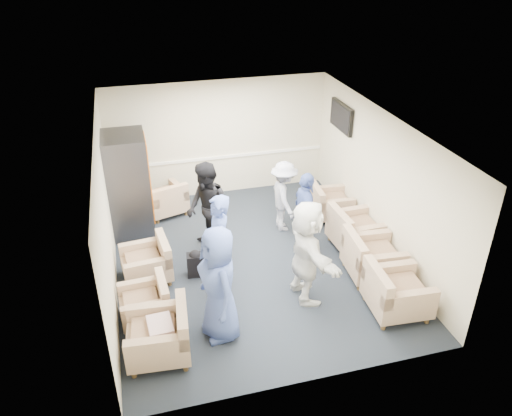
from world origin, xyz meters
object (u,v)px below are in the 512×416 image
object	(u,v)px
armchair_right_midfar	(353,231)
person_back_left	(207,210)
armchair_right_far	(328,204)
person_back_right	(284,197)
armchair_right_near	(394,293)
armchair_corner	(166,201)
armchair_left_near	(162,336)
vending_machine	(129,185)
person_mid_right	(305,214)
person_mid_left	(219,246)
person_front_right	(307,252)
armchair_left_mid	(148,304)
armchair_right_midnear	(370,258)
person_front_left	(219,284)
armchair_left_far	(149,263)

from	to	relation	value
armchair_right_midfar	person_back_left	xyz separation A→B (m)	(-2.75, 0.59, 0.56)
armchair_right_far	person_back_right	size ratio (longest dim) A/B	0.57
armchair_right_near	armchair_corner	distance (m)	5.31
armchair_left_near	armchair_corner	xyz separation A→B (m)	(0.51, 4.23, -0.03)
person_back_left	person_back_right	size ratio (longest dim) A/B	1.23
armchair_corner	armchair_right_far	bearing A→B (deg)	145.50
armchair_right_far	vending_machine	bearing A→B (deg)	86.63
armchair_right_near	vending_machine	xyz separation A→B (m)	(-3.94, 3.73, 0.69)
vending_machine	person_mid_right	xyz separation A→B (m)	(3.15, -1.67, -0.22)
person_mid_left	armchair_right_midfar	bearing A→B (deg)	105.32
person_mid_left	armchair_corner	bearing A→B (deg)	-166.71
vending_machine	person_front_right	xyz separation A→B (m)	(2.70, -2.98, -0.14)
armchair_left_mid	armchair_right_midnear	bearing A→B (deg)	88.83
person_mid_left	person_mid_right	world-z (taller)	person_mid_left
person_front_left	person_back_left	xyz separation A→B (m)	(0.24, 2.29, -0.02)
armchair_left_far	person_front_left	xyz separation A→B (m)	(0.94, -1.71, 0.62)
armchair_right_near	person_front_right	world-z (taller)	person_front_right
armchair_left_near	vending_machine	bearing A→B (deg)	-171.48
armchair_right_midnear	person_front_left	distance (m)	3.04
vending_machine	person_back_right	xyz separation A→B (m)	(3.03, -0.76, -0.30)
person_back_left	person_mid_right	size ratio (longest dim) A/B	1.11
armchair_corner	vending_machine	xyz separation A→B (m)	(-0.74, -0.50, 0.72)
person_front_left	person_back_left	bearing A→B (deg)	165.35
armchair_corner	person_mid_right	bearing A→B (deg)	120.99
armchair_right_midnear	armchair_right_midfar	world-z (taller)	armchair_right_midnear
armchair_left_mid	person_back_right	distance (m)	3.65
armchair_right_near	person_back_left	distance (m)	3.65
person_back_right	armchair_right_midnear	bearing A→B (deg)	-152.05
armchair_right_far	armchair_corner	bearing A→B (deg)	76.92
person_mid_right	person_front_right	xyz separation A→B (m)	(-0.45, -1.31, 0.08)
armchair_right_near	person_back_left	bearing A→B (deg)	49.35
armchair_left_mid	person_front_right	bearing A→B (deg)	84.26
armchair_right_midnear	person_mid_right	world-z (taller)	person_mid_right
armchair_right_midnear	armchair_left_far	bearing A→B (deg)	80.50
armchair_right_midfar	vending_machine	world-z (taller)	vending_machine
person_front_left	person_front_right	size ratio (longest dim) A/B	1.03
armchair_left_mid	vending_machine	size ratio (longest dim) A/B	0.38
armchair_right_midnear	person_mid_left	size ratio (longest dim) A/B	0.53
vending_machine	person_mid_right	bearing A→B (deg)	-27.95
person_front_right	armchair_left_far	bearing A→B (deg)	63.35
person_front_left	person_mid_left	distance (m)	1.05
armchair_right_near	armchair_right_far	size ratio (longest dim) A/B	1.13
person_mid_right	armchair_right_midfar	bearing A→B (deg)	-95.19
person_back_right	armchair_right_near	bearing A→B (deg)	-161.52
person_front_left	person_back_right	world-z (taller)	person_front_left
person_back_left	armchair_corner	bearing A→B (deg)	-170.69
armchair_left_far	armchair_right_far	distance (m)	4.11
person_front_left	person_front_right	xyz separation A→B (m)	(1.56, 0.51, -0.03)
person_front_right	person_mid_right	bearing A→B (deg)	-20.19
person_mid_left	person_back_left	bearing A→B (deg)	-179.58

